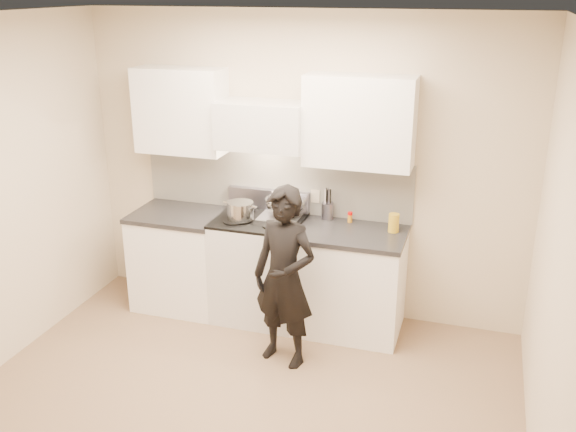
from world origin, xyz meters
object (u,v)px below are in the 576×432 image
Objects in this scene: utensil_crock at (327,209)px; person at (285,277)px; stove at (260,267)px; counter_right at (350,281)px; wok at (286,204)px.

person is at bearing -97.17° from utensil_crock.
stove is 0.81m from utensil_crock.
stove is 0.83m from person.
stove is at bearing 139.05° from person.
counter_right is 0.66m from utensil_crock.
utensil_crock is at bearing 138.12° from counter_right.
person reaches higher than wok.
stove is 1.04× the size of counter_right.
stove is 0.83m from counter_right.
wok is at bearing 35.90° from stove.
person is at bearing -72.97° from wok.
wok is 0.30× the size of person.
person is (0.44, -0.65, 0.26)m from stove.
person reaches higher than utensil_crock.
stove is 0.65× the size of person.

